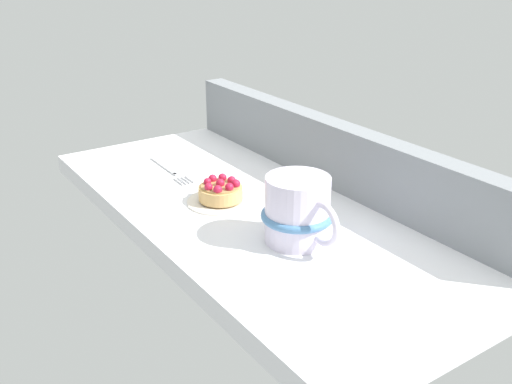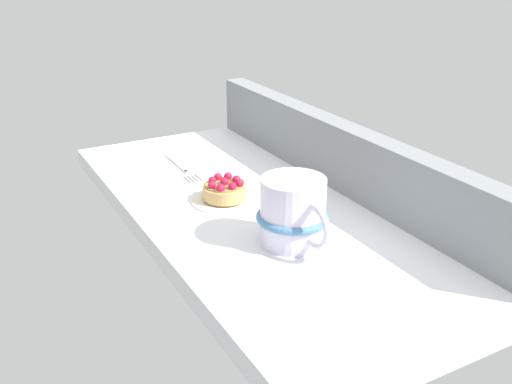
% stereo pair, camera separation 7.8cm
% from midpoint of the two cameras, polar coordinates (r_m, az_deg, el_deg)
% --- Properties ---
extents(ground_plane, '(0.84, 0.38, 0.03)m').
position_cam_midpoint_polar(ground_plane, '(0.96, -2.55, -2.24)').
color(ground_plane, white).
extents(window_rail_back, '(0.82, 0.04, 0.11)m').
position_cam_midpoint_polar(window_rail_back, '(1.03, 5.46, 3.69)').
color(window_rail_back, gray).
rests_on(window_rail_back, ground_plane).
extents(dessert_plate, '(0.11, 0.11, 0.01)m').
position_cam_midpoint_polar(dessert_plate, '(0.97, -5.73, -0.88)').
color(dessert_plate, silver).
rests_on(dessert_plate, ground_plane).
extents(raspberry_tart, '(0.07, 0.07, 0.04)m').
position_cam_midpoint_polar(raspberry_tart, '(0.96, -5.75, 0.08)').
color(raspberry_tart, tan).
rests_on(raspberry_tart, dessert_plate).
extents(coffee_mug, '(0.14, 0.10, 0.10)m').
position_cam_midpoint_polar(coffee_mug, '(0.82, 1.44, -1.90)').
color(coffee_mug, silver).
rests_on(coffee_mug, ground_plane).
extents(dessert_fork, '(0.16, 0.03, 0.01)m').
position_cam_midpoint_polar(dessert_fork, '(1.12, -10.35, 2.09)').
color(dessert_fork, '#B7B7BC').
rests_on(dessert_fork, ground_plane).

